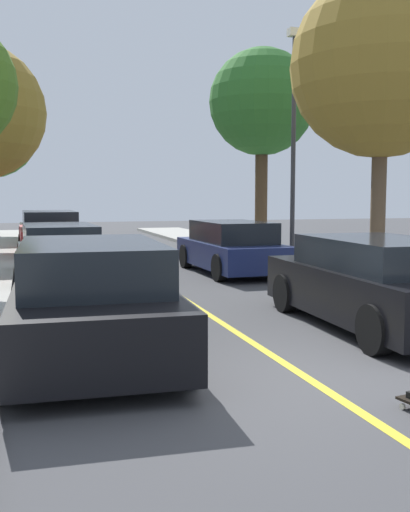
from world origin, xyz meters
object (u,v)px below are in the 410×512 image
object	(u,v)px
parked_car_left_farthest	(44,228)
parked_car_right_nearest	(378,283)
parked_car_right_near	(232,248)
street_tree_right_near	(262,103)
street_tree_right_nearest	(382,66)
streetlamp	(294,133)
parked_car_left_nearest	(92,301)
parked_car_left_far	(49,234)
parked_car_left_near	(60,253)

from	to	relation	value
parked_car_left_farthest	parked_car_right_nearest	xyz separation A→B (m)	(4.28, -17.87, 0.04)
parked_car_right_near	street_tree_right_near	xyz separation A→B (m)	(2.19, 3.46, 4.19)
street_tree_right_nearest	streetlamp	world-z (taller)	street_tree_right_nearest
parked_car_left_farthest	streetlamp	xyz separation A→B (m)	(6.03, -11.07, 2.96)
parked_car_right_nearest	street_tree_right_near	bearing A→B (deg)	77.75
parked_car_left_farthest	street_tree_right_nearest	size ratio (longest dim) A/B	0.70
parked_car_left_nearest	parked_car_left_farthest	world-z (taller)	parked_car_left_nearest
street_tree_right_near	streetlamp	bearing A→B (deg)	-97.64
parked_car_right_nearest	street_tree_right_near	distance (m)	11.16
street_tree_right_nearest	parked_car_right_nearest	bearing A→B (deg)	-122.32
parked_car_right_near	street_tree_right_near	size ratio (longest dim) A/B	0.66
parked_car_left_far	street_tree_right_near	size ratio (longest dim) A/B	0.73
parked_car_left_near	street_tree_right_nearest	xyz separation A→B (m)	(6.47, -2.91, 4.01)
parked_car_left_far	street_tree_right_nearest	size ratio (longest dim) A/B	0.73
parked_car_left_farthest	street_tree_right_near	bearing A→B (deg)	-50.18
parked_car_left_far	streetlamp	distance (m)	8.66
parked_car_left_far	parked_car_right_nearest	xyz separation A→B (m)	(4.28, -12.33, -0.06)
parked_car_left_nearest	parked_car_right_near	size ratio (longest dim) A/B	0.99
parked_car_left_near	parked_car_right_near	size ratio (longest dim) A/B	1.05
parked_car_left_far	parked_car_left_nearest	bearing A→B (deg)	-90.00
parked_car_left_near	parked_car_right_nearest	size ratio (longest dim) A/B	1.02
parked_car_left_farthest	parked_car_right_nearest	world-z (taller)	parked_car_right_nearest
parked_car_left_farthest	street_tree_right_near	world-z (taller)	street_tree_right_near
parked_car_right_near	street_tree_right_nearest	size ratio (longest dim) A/B	0.65
parked_car_left_farthest	parked_car_right_nearest	distance (m)	18.38
street_tree_right_near	parked_car_right_near	bearing A→B (deg)	-122.36
parked_car_left_far	parked_car_right_near	world-z (taller)	parked_car_left_far
parked_car_left_near	parked_car_left_farthest	xyz separation A→B (m)	(-0.00, 11.49, -0.01)
parked_car_left_near	street_tree_right_near	size ratio (longest dim) A/B	0.69
parked_car_left_far	parked_car_left_farthest	distance (m)	5.54
parked_car_left_farthest	parked_car_right_nearest	bearing A→B (deg)	-76.55
parked_car_right_nearest	parked_car_right_near	world-z (taller)	parked_car_right_nearest
parked_car_right_nearest	parked_car_right_near	size ratio (longest dim) A/B	1.03
parked_car_left_far	streetlamp	bearing A→B (deg)	-42.52
parked_car_right_nearest	street_tree_right_nearest	distance (m)	5.72
parked_car_left_nearest	parked_car_right_nearest	xyz separation A→B (m)	(4.27, 0.48, -0.03)
parked_car_left_farthest	street_tree_right_nearest	distance (m)	16.30
parked_car_left_far	parked_car_right_nearest	size ratio (longest dim) A/B	1.08
parked_car_left_farthest	parked_car_right_near	world-z (taller)	parked_car_right_near
parked_car_left_nearest	parked_car_right_nearest	world-z (taller)	parked_car_left_nearest
parked_car_left_nearest	street_tree_right_nearest	bearing A→B (deg)	31.43
street_tree_right_near	streetlamp	distance (m)	3.56
parked_car_left_farthest	parked_car_left_far	bearing A→B (deg)	-89.99
parked_car_left_farthest	street_tree_right_nearest	world-z (taller)	street_tree_right_nearest
street_tree_right_near	streetlamp	world-z (taller)	street_tree_right_near
street_tree_right_nearest	parked_car_left_near	bearing A→B (deg)	155.79
street_tree_right_near	parked_car_left_farthest	bearing A→B (deg)	129.82
street_tree_right_nearest	parked_car_left_farthest	bearing A→B (deg)	114.19
parked_car_left_farthest	parked_car_right_near	size ratio (longest dim) A/B	1.07
parked_car_left_farthest	street_tree_right_nearest	bearing A→B (deg)	-65.81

